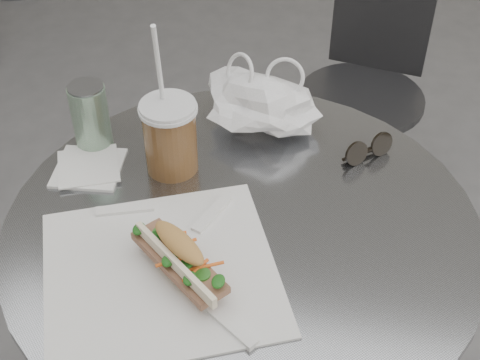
% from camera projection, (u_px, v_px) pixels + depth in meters
% --- Properties ---
extents(cafe_table, '(0.76, 0.76, 0.74)m').
position_uv_depth(cafe_table, '(242.00, 326.00, 1.24)').
color(cafe_table, slate).
rests_on(cafe_table, ground).
extents(chair_far, '(0.35, 0.38, 0.67)m').
position_uv_depth(chair_far, '(359.00, 125.00, 1.99)').
color(chair_far, '#313134').
rests_on(chair_far, ground).
extents(sandwich_paper, '(0.44, 0.43, 0.00)m').
position_uv_depth(sandwich_paper, '(161.00, 272.00, 0.98)').
color(sandwich_paper, white).
rests_on(sandwich_paper, cafe_table).
extents(banh_mi, '(0.22, 0.20, 0.07)m').
position_uv_depth(banh_mi, '(179.00, 258.00, 0.95)').
color(banh_mi, tan).
rests_on(banh_mi, sandwich_paper).
extents(iced_coffee, '(0.10, 0.10, 0.28)m').
position_uv_depth(iced_coffee, '(170.00, 135.00, 1.12)').
color(iced_coffee, brown).
rests_on(iced_coffee, cafe_table).
extents(sunglasses, '(0.09, 0.08, 0.04)m').
position_uv_depth(sunglasses, '(368.00, 150.00, 1.17)').
color(sunglasses, black).
rests_on(sunglasses, cafe_table).
extents(plastic_bag, '(0.24, 0.22, 0.10)m').
position_uv_depth(plastic_bag, '(260.00, 105.00, 1.22)').
color(plastic_bag, white).
rests_on(plastic_bag, cafe_table).
extents(napkin_stack, '(0.14, 0.14, 0.01)m').
position_uv_depth(napkin_stack, '(89.00, 167.00, 1.16)').
color(napkin_stack, white).
rests_on(napkin_stack, cafe_table).
extents(drink_can, '(0.07, 0.07, 0.13)m').
position_uv_depth(drink_can, '(90.00, 116.00, 1.17)').
color(drink_can, '#4F8758').
rests_on(drink_can, cafe_table).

